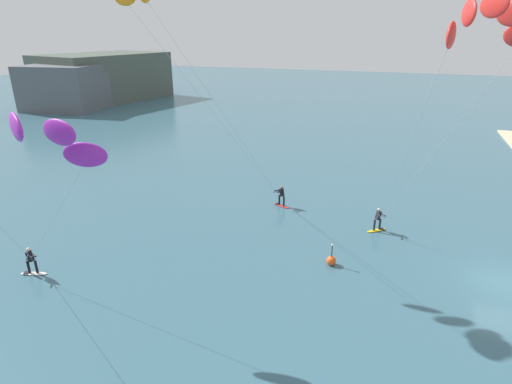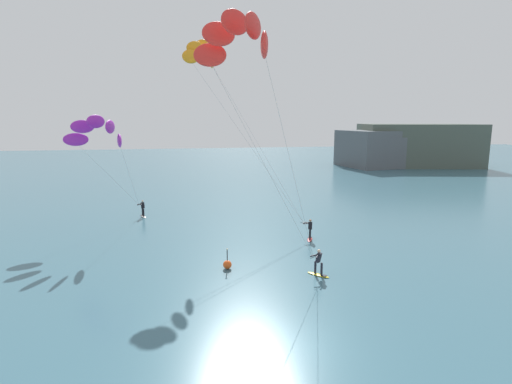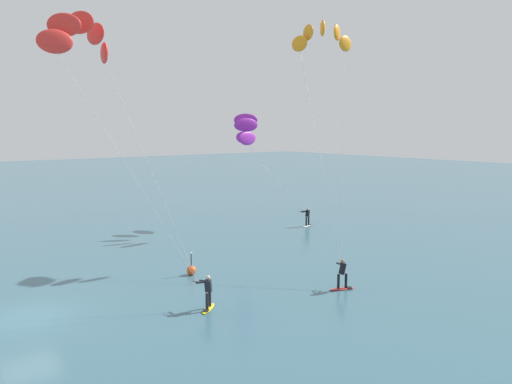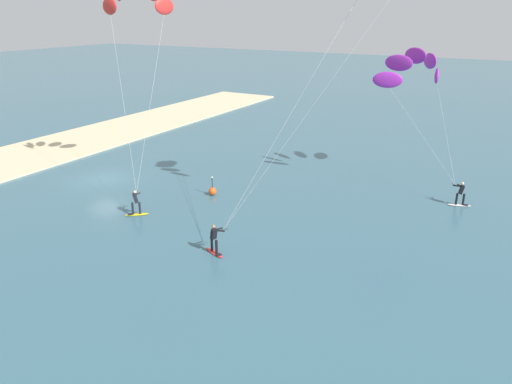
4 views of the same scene
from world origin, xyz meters
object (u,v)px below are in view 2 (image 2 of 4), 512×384
object	(u,v)px
marker_buoy	(227,264)
kitesurfer_far_out	(98,134)
kitesurfer_mid_water	(240,51)
kitesurfer_nearshore	(207,62)

from	to	relation	value
marker_buoy	kitesurfer_far_out	bearing A→B (deg)	130.11
kitesurfer_mid_water	marker_buoy	world-z (taller)	kitesurfer_mid_water
kitesurfer_nearshore	kitesurfer_far_out	size ratio (longest dim) A/B	1.63
kitesurfer_far_out	marker_buoy	world-z (taller)	kitesurfer_far_out
kitesurfer_nearshore	marker_buoy	distance (m)	17.74
kitesurfer_nearshore	kitesurfer_mid_water	world-z (taller)	kitesurfer_nearshore
kitesurfer_nearshore	kitesurfer_far_out	xyz separation A→B (m)	(-9.14, 0.26, -6.03)
kitesurfer_far_out	marker_buoy	distance (m)	16.60
kitesurfer_nearshore	marker_buoy	bearing A→B (deg)	-88.76
kitesurfer_mid_water	marker_buoy	size ratio (longest dim) A/B	10.36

